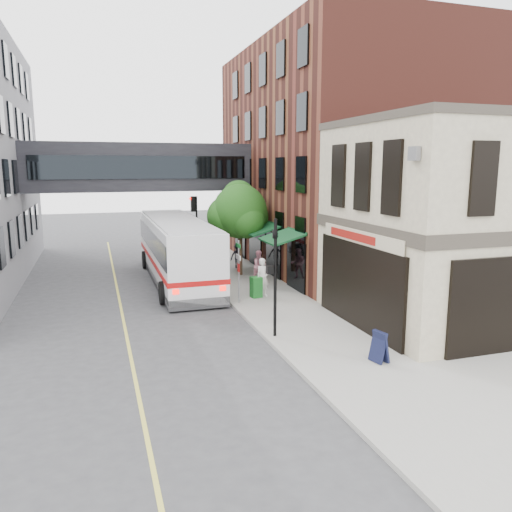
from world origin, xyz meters
TOP-DOWN VIEW (x-y plane):
  - ground at (0.00, 0.00)m, footprint 120.00×120.00m
  - sidewalk_main at (2.00, 14.00)m, footprint 4.00×60.00m
  - corner_building at (8.97, 2.00)m, footprint 10.19×8.12m
  - brick_building at (9.98, 15.00)m, footprint 13.76×18.00m
  - skyway_bridge at (-3.00, 18.00)m, footprint 14.00×3.18m
  - traffic_signal_near at (0.37, 2.00)m, footprint 0.44×0.22m
  - traffic_signal_far at (0.26, 17.00)m, footprint 0.53×0.28m
  - street_sign_pole at (0.39, 7.00)m, footprint 0.08×0.75m
  - street_tree at (2.19, 13.22)m, footprint 3.80×3.20m
  - lane_marking at (-5.00, 10.00)m, footprint 0.12×40.00m
  - bus at (-1.57, 13.08)m, footprint 3.21×13.11m
  - pedestrian_a at (1.87, 7.78)m, footprint 0.75×0.55m
  - pedestrian_b at (2.73, 10.93)m, footprint 1.03×0.91m
  - pedestrian_c at (2.60, 14.99)m, footprint 1.12×0.76m
  - newspaper_box at (1.48, 7.66)m, footprint 0.57×0.53m
  - sandwich_board at (2.80, -1.50)m, footprint 0.50×0.66m

SIDE VIEW (x-z plane):
  - ground at x=0.00m, z-range 0.00..0.00m
  - lane_marking at x=-5.00m, z-range 0.00..0.01m
  - sidewalk_main at x=2.00m, z-range 0.00..0.15m
  - newspaper_box at x=1.48m, z-range 0.15..1.18m
  - sandwich_board at x=2.80m, z-range 0.15..1.20m
  - pedestrian_c at x=2.60m, z-range 0.15..1.76m
  - pedestrian_b at x=2.73m, z-range 0.15..1.92m
  - pedestrian_a at x=1.87m, z-range 0.15..2.07m
  - street_sign_pole at x=0.39m, z-range 0.43..3.43m
  - bus at x=-1.57m, z-range 0.21..3.74m
  - traffic_signal_near at x=0.37m, z-range 0.68..5.28m
  - traffic_signal_far at x=0.26m, z-range 1.09..5.59m
  - street_tree at x=2.19m, z-range 1.11..6.71m
  - corner_building at x=8.97m, z-range -0.01..8.44m
  - skyway_bridge at x=-3.00m, z-range 5.00..8.00m
  - brick_building at x=9.98m, z-range -0.01..13.99m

